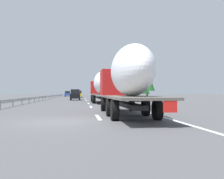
% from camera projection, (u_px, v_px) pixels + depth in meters
% --- Properties ---
extents(ground_plane, '(260.00, 260.00, 0.00)m').
position_uv_depth(ground_plane, '(77.00, 99.00, 52.04)').
color(ground_plane, '#4C4C4F').
extents(lane_stripe_0, '(3.20, 0.20, 0.01)m').
position_uv_depth(lane_stripe_0, '(98.00, 117.00, 14.53)').
color(lane_stripe_0, white).
rests_on(lane_stripe_0, ground_plane).
extents(lane_stripe_1, '(3.20, 0.20, 0.01)m').
position_uv_depth(lane_stripe_1, '(91.00, 107.00, 25.27)').
color(lane_stripe_1, white).
rests_on(lane_stripe_1, ground_plane).
extents(lane_stripe_2, '(3.20, 0.20, 0.01)m').
position_uv_depth(lane_stripe_2, '(88.00, 103.00, 33.09)').
color(lane_stripe_2, white).
rests_on(lane_stripe_2, ground_plane).
extents(lane_stripe_3, '(3.20, 0.20, 0.01)m').
position_uv_depth(lane_stripe_3, '(86.00, 100.00, 45.13)').
color(lane_stripe_3, white).
rests_on(lane_stripe_3, ground_plane).
extents(lane_stripe_4, '(3.20, 0.20, 0.01)m').
position_uv_depth(lane_stripe_4, '(86.00, 100.00, 47.73)').
color(lane_stripe_4, white).
rests_on(lane_stripe_4, ground_plane).
extents(lane_stripe_5, '(3.20, 0.20, 0.01)m').
position_uv_depth(lane_stripe_5, '(85.00, 98.00, 60.58)').
color(lane_stripe_5, white).
rests_on(lane_stripe_5, ground_plane).
extents(edge_line_right, '(110.00, 0.20, 0.01)m').
position_uv_depth(edge_line_right, '(102.00, 99.00, 57.66)').
color(edge_line_right, white).
rests_on(edge_line_right, ground_plane).
extents(truck_lead, '(13.13, 2.55, 4.15)m').
position_uv_depth(truck_lead, '(101.00, 85.00, 34.94)').
color(truck_lead, '#B21919').
rests_on(truck_lead, ground_plane).
extents(truck_trailing, '(12.09, 2.55, 4.02)m').
position_uv_depth(truck_trailing, '(127.00, 78.00, 15.50)').
color(truck_trailing, '#B21919').
rests_on(truck_trailing, ground_plane).
extents(car_yellow_coupe, '(4.66, 1.75, 1.92)m').
position_uv_depth(car_yellow_coupe, '(79.00, 94.00, 71.81)').
color(car_yellow_coupe, gold).
rests_on(car_yellow_coupe, ground_plane).
extents(car_black_suv, '(4.65, 1.83, 1.99)m').
position_uv_depth(car_black_suv, '(75.00, 95.00, 47.52)').
color(car_black_suv, black).
rests_on(car_black_suv, ground_plane).
extents(car_blue_sedan, '(4.50, 1.92, 1.92)m').
position_uv_depth(car_blue_sedan, '(68.00, 94.00, 89.38)').
color(car_blue_sedan, '#28479E').
rests_on(car_blue_sedan, ground_plane).
extents(car_silver_hatch, '(4.00, 1.77, 1.93)m').
position_uv_depth(car_silver_hatch, '(79.00, 94.00, 99.41)').
color(car_silver_hatch, '#ADB2B7').
rests_on(car_silver_hatch, ground_plane).
extents(road_sign, '(0.10, 0.90, 3.34)m').
position_uv_depth(road_sign, '(109.00, 88.00, 53.24)').
color(road_sign, gray).
rests_on(road_sign, ground_plane).
extents(tree_0, '(2.89, 2.89, 5.71)m').
position_uv_depth(tree_0, '(147.00, 80.00, 47.87)').
color(tree_0, '#472D19').
rests_on(tree_0, ground_plane).
extents(tree_1, '(3.30, 3.30, 6.58)m').
position_uv_depth(tree_1, '(118.00, 82.00, 68.99)').
color(tree_1, '#472D19').
rests_on(tree_1, ground_plane).
extents(tree_2, '(3.85, 3.85, 4.97)m').
position_uv_depth(tree_2, '(137.00, 82.00, 40.15)').
color(tree_2, '#472D19').
rests_on(tree_2, ground_plane).
extents(tree_3, '(3.43, 3.43, 4.89)m').
position_uv_depth(tree_3, '(131.00, 86.00, 61.67)').
color(tree_3, '#472D19').
rests_on(tree_3, ground_plane).
extents(guardrail_median, '(94.00, 0.10, 0.76)m').
position_uv_depth(guardrail_median, '(48.00, 96.00, 54.30)').
color(guardrail_median, '#9EA0A5').
rests_on(guardrail_median, ground_plane).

